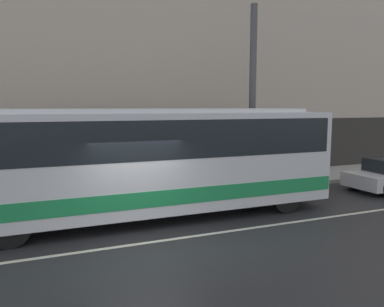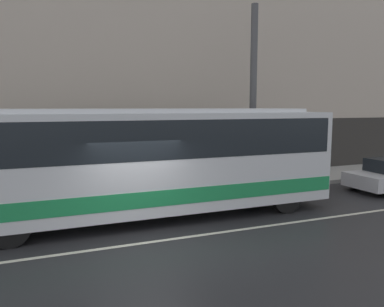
% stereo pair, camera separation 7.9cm
% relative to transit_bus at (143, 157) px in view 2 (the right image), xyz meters
% --- Properties ---
extents(ground_plane, '(60.00, 60.00, 0.00)m').
position_rel_transit_bus_xyz_m(ground_plane, '(-0.50, -2.08, -1.89)').
color(ground_plane, '#262628').
extents(sidewalk, '(60.00, 3.11, 0.16)m').
position_rel_transit_bus_xyz_m(sidewalk, '(-0.50, 3.48, -1.80)').
color(sidewalk, '#A09E99').
rests_on(sidewalk, ground_plane).
extents(building_facade, '(60.00, 0.35, 13.46)m').
position_rel_transit_bus_xyz_m(building_facade, '(-0.50, 5.17, 4.63)').
color(building_facade, '#B7A899').
rests_on(building_facade, ground_plane).
extents(lane_stripe, '(54.00, 0.14, 0.01)m').
position_rel_transit_bus_xyz_m(lane_stripe, '(-0.50, -2.08, -1.88)').
color(lane_stripe, beige).
rests_on(lane_stripe, ground_plane).
extents(transit_bus, '(12.08, 2.58, 3.35)m').
position_rel_transit_bus_xyz_m(transit_bus, '(0.00, 0.00, 0.00)').
color(transit_bus, silver).
rests_on(transit_bus, ground_plane).
extents(utility_pole_near, '(0.28, 0.28, 7.28)m').
position_rel_transit_bus_xyz_m(utility_pole_near, '(5.25, 2.41, 1.92)').
color(utility_pole_near, '#4C4C4F').
rests_on(utility_pole_near, sidewalk).
extents(pedestrian_waiting, '(0.36, 0.36, 1.68)m').
position_rel_transit_bus_xyz_m(pedestrian_waiting, '(0.02, 2.83, -0.94)').
color(pedestrian_waiting, maroon).
rests_on(pedestrian_waiting, sidewalk).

